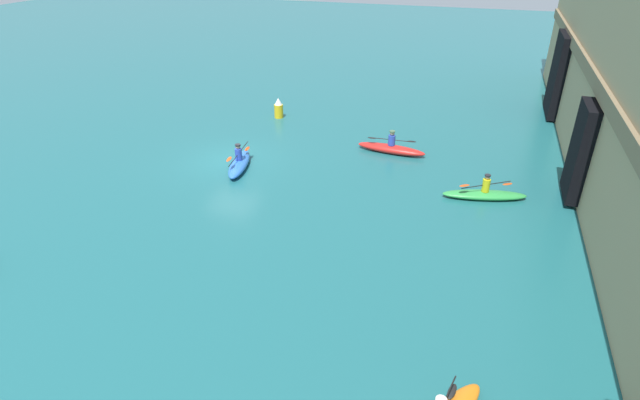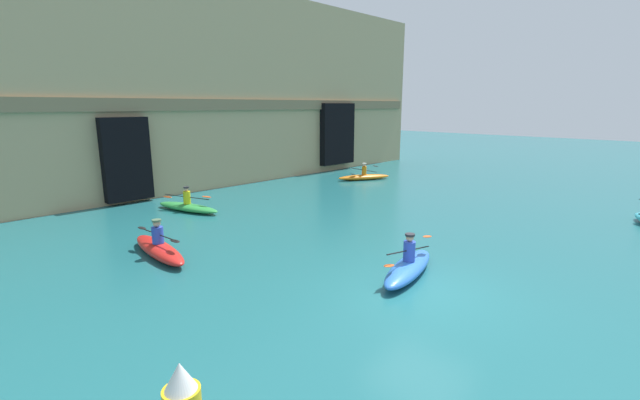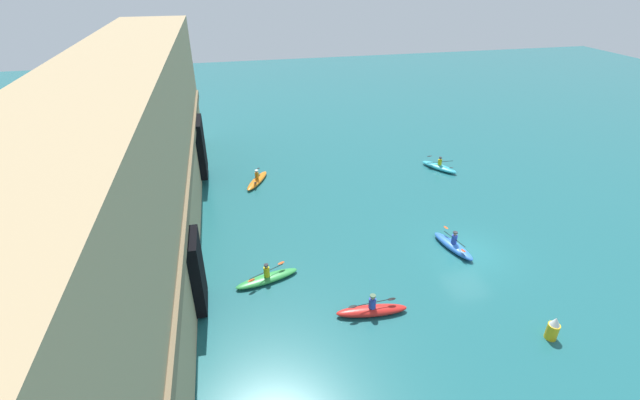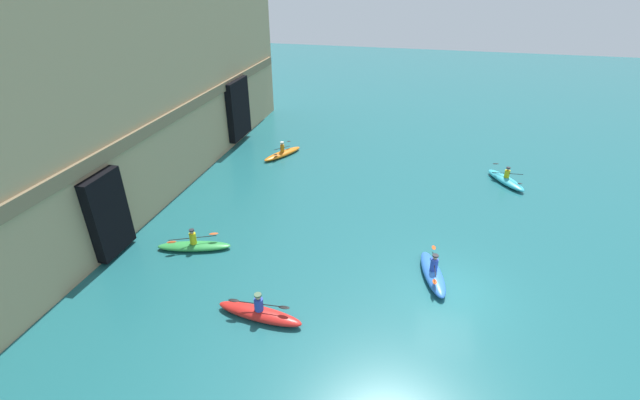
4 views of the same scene
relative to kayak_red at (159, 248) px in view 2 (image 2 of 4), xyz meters
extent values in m
plane|color=#1E6066|center=(3.43, -7.39, -0.26)|extent=(120.00, 120.00, 0.00)
cube|color=tan|center=(3.43, 10.98, 5.33)|extent=(45.04, 5.28, 11.18)
cube|color=#79674A|center=(3.43, 8.29, 4.41)|extent=(44.13, 0.24, 0.61)
cube|color=black|center=(2.46, 8.19, 1.89)|extent=(2.21, 0.70, 3.93)
cube|color=black|center=(17.48, 8.19, 2.37)|extent=(3.16, 0.70, 4.31)
ellipsoid|color=red|center=(0.00, 0.00, -0.04)|extent=(1.07, 3.58, 0.43)
cylinder|color=#2D47B7|center=(0.00, 0.00, 0.43)|extent=(0.35, 0.35, 0.52)
sphere|color=tan|center=(0.00, 0.00, 0.81)|extent=(0.23, 0.23, 0.23)
cylinder|color=#4C6B4C|center=(0.00, 0.00, 0.91)|extent=(0.29, 0.29, 0.06)
cylinder|color=black|center=(0.00, 0.00, 0.46)|extent=(0.16, 2.25, 0.06)
ellipsoid|color=black|center=(-0.05, 1.00, 0.47)|extent=(0.20, 0.45, 0.05)
ellipsoid|color=black|center=(0.05, -1.00, 0.45)|extent=(0.20, 0.45, 0.05)
ellipsoid|color=blue|center=(4.10, -6.52, -0.04)|extent=(3.28, 1.55, 0.44)
cylinder|color=#2D47B7|center=(4.10, -6.52, 0.46)|extent=(0.33, 0.33, 0.56)
sphere|color=tan|center=(4.10, -6.52, 0.85)|extent=(0.21, 0.21, 0.21)
cylinder|color=#232328|center=(4.10, -6.52, 0.93)|extent=(0.27, 0.27, 0.06)
cylinder|color=black|center=(4.10, -6.52, 0.49)|extent=(2.27, 0.14, 0.38)
ellipsoid|color=#D84C19|center=(3.08, -6.56, 0.33)|extent=(0.45, 0.20, 0.12)
ellipsoid|color=#D84C19|center=(5.11, -6.47, 0.64)|extent=(0.45, 0.20, 0.12)
ellipsoid|color=green|center=(3.61, 4.71, -0.09)|extent=(1.63, 3.60, 0.33)
cylinder|color=gold|center=(3.61, 4.71, 0.36)|extent=(0.32, 0.32, 0.57)
sphere|color=tan|center=(3.61, 4.71, 0.75)|extent=(0.20, 0.20, 0.20)
cylinder|color=#232328|center=(3.61, 4.71, 0.82)|extent=(0.25, 0.25, 0.06)
cylinder|color=black|center=(3.61, 4.71, 0.39)|extent=(1.11, 1.94, 0.17)
ellipsoid|color=#D84C19|center=(4.09, 3.86, 0.45)|extent=(0.37, 0.47, 0.08)
ellipsoid|color=#D84C19|center=(3.13, 5.57, 0.33)|extent=(0.37, 0.47, 0.08)
ellipsoid|color=orange|center=(15.60, 4.12, -0.09)|extent=(3.36, 2.27, 0.34)
cylinder|color=orange|center=(15.60, 4.12, 0.34)|extent=(0.29, 0.29, 0.52)
sphere|color=tan|center=(15.60, 4.12, 0.70)|extent=(0.21, 0.21, 0.21)
cylinder|color=silver|center=(15.60, 4.12, 0.78)|extent=(0.26, 0.26, 0.06)
cylinder|color=black|center=(15.60, 4.12, 0.37)|extent=(1.97, 0.54, 0.46)
ellipsoid|color=black|center=(14.73, 4.34, 0.18)|extent=(0.47, 0.28, 0.14)
ellipsoid|color=black|center=(16.46, 3.90, 0.55)|extent=(0.47, 0.28, 0.14)
cone|color=white|center=(-3.26, -7.52, 0.76)|extent=(0.45, 0.45, 0.41)
camera|label=1|loc=(23.49, 3.94, 9.80)|focal=28.00mm
camera|label=2|loc=(-5.66, -12.52, 4.40)|focal=24.00mm
camera|label=3|loc=(-14.66, 5.90, 14.86)|focal=24.00mm
camera|label=4|loc=(-11.49, -5.19, 11.84)|focal=24.00mm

